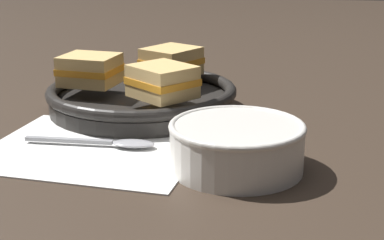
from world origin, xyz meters
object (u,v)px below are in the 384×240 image
object	(u,v)px
soup_bowl	(237,143)
sandwich_near_left	(90,70)
sandwich_far_left	(171,62)
spoon	(115,143)
skillet	(142,98)
sandwich_near_right	(163,81)

from	to	relation	value
soup_bowl	sandwich_near_left	size ratio (longest dim) A/B	1.71
soup_bowl	sandwich_far_left	world-z (taller)	sandwich_far_left
spoon	skillet	distance (m)	0.18
skillet	sandwich_far_left	bearing A→B (deg)	66.81
soup_bowl	skillet	bearing A→B (deg)	128.23
soup_bowl	sandwich_far_left	xyz separation A→B (m)	(-0.14, 0.29, 0.03)
sandwich_near_left	sandwich_far_left	distance (m)	0.14
spoon	skillet	xyz separation A→B (m)	(-0.01, 0.17, 0.01)
soup_bowl	sandwich_near_left	bearing A→B (deg)	140.36
spoon	sandwich_near_left	distance (m)	0.20
sandwich_near_left	sandwich_far_left	bearing A→B (deg)	36.81
spoon	sandwich_near_right	bearing A→B (deg)	69.04
sandwich_far_left	sandwich_near_left	bearing A→B (deg)	-143.19
sandwich_near_left	sandwich_near_right	distance (m)	0.14
skillet	sandwich_near_left	distance (m)	0.09
skillet	sandwich_near_left	bearing A→B (deg)	-173.19
spoon	sandwich_far_left	bearing A→B (deg)	83.14
soup_bowl	sandwich_near_left	distance (m)	0.33
spoon	sandwich_near_left	bearing A→B (deg)	116.66
spoon	sandwich_far_left	xyz separation A→B (m)	(0.02, 0.25, 0.06)
soup_bowl	sandwich_far_left	size ratio (longest dim) A/B	1.44
soup_bowl	sandwich_near_right	world-z (taller)	sandwich_near_right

